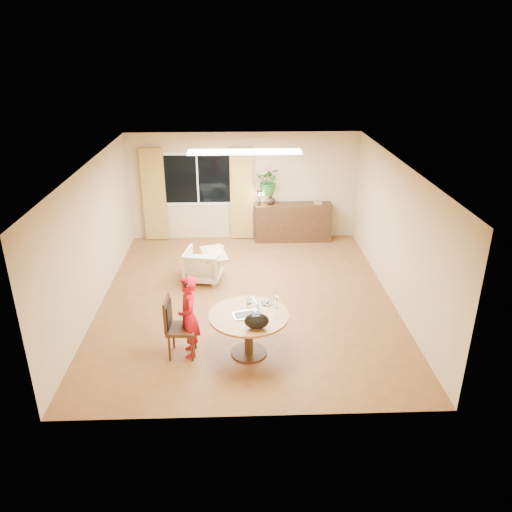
{
  "coord_description": "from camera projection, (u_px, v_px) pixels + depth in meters",
  "views": [
    {
      "loc": [
        -0.13,
        -8.44,
        4.57
      ],
      "look_at": [
        0.17,
        -0.2,
        0.98
      ],
      "focal_mm": 35.0,
      "sensor_mm": 36.0,
      "label": 1
    }
  ],
  "objects": [
    {
      "name": "armchair",
      "position": [
        204.0,
        265.0,
        10.19
      ],
      "size": [
        0.84,
        0.86,
        0.67
      ],
      "primitive_type": "imported",
      "rotation": [
        0.0,
        0.0,
        2.95
      ],
      "color": "beige",
      "rests_on": "floor"
    },
    {
      "name": "sideboard",
      "position": [
        293.0,
        222.0,
        12.18
      ],
      "size": [
        1.85,
        0.45,
        0.92
      ],
      "primitive_type": "cube",
      "color": "black",
      "rests_on": "floor"
    },
    {
      "name": "book_stack",
      "position": [
        318.0,
        202.0,
        12.0
      ],
      "size": [
        0.2,
        0.15,
        0.08
      ],
      "primitive_type": null,
      "rotation": [
        0.0,
        0.0,
        0.06
      ],
      "color": "#8D6147",
      "rests_on": "sideboard"
    },
    {
      "name": "dining_table",
      "position": [
        249.0,
        323.0,
        7.68
      ],
      "size": [
        1.24,
        1.24,
        0.71
      ],
      "color": "brown",
      "rests_on": "floor"
    },
    {
      "name": "child",
      "position": [
        189.0,
        317.0,
        7.63
      ],
      "size": [
        0.54,
        0.41,
        1.33
      ],
      "primitive_type": "imported",
      "rotation": [
        0.0,
        0.0,
        -1.36
      ],
      "color": "red",
      "rests_on": "floor"
    },
    {
      "name": "ceiling",
      "position": [
        246.0,
        165.0,
        8.52
      ],
      "size": [
        6.5,
        6.5,
        0.0
      ],
      "primitive_type": "plane",
      "rotation": [
        3.14,
        0.0,
        0.0
      ],
      "color": "white",
      "rests_on": "wall_back"
    },
    {
      "name": "wine_glass",
      "position": [
        277.0,
        302.0,
        7.77
      ],
      "size": [
        0.08,
        0.08,
        0.2
      ],
      "primitive_type": null,
      "rotation": [
        0.0,
        0.0,
        0.07
      ],
      "color": "white",
      "rests_on": "dining_table"
    },
    {
      "name": "wall_left",
      "position": [
        93.0,
        237.0,
        8.95
      ],
      "size": [
        0.0,
        6.5,
        6.5
      ],
      "primitive_type": "plane",
      "rotation": [
        1.57,
        0.0,
        1.57
      ],
      "color": "tan",
      "rests_on": "floor"
    },
    {
      "name": "tumbler",
      "position": [
        249.0,
        301.0,
        7.91
      ],
      "size": [
        0.09,
        0.09,
        0.1
      ],
      "primitive_type": null,
      "rotation": [
        0.0,
        0.0,
        -0.31
      ],
      "color": "white",
      "rests_on": "dining_table"
    },
    {
      "name": "curtain_right",
      "position": [
        242.0,
        194.0,
        11.99
      ],
      "size": [
        0.55,
        0.08,
        2.25
      ],
      "primitive_type": "cube",
      "color": "olive",
      "rests_on": "wall_back"
    },
    {
      "name": "handbag",
      "position": [
        257.0,
        321.0,
        7.21
      ],
      "size": [
        0.41,
        0.31,
        0.24
      ],
      "primitive_type": null,
      "rotation": [
        0.0,
        0.0,
        -0.28
      ],
      "color": "black",
      "rests_on": "dining_table"
    },
    {
      "name": "bouquet",
      "position": [
        269.0,
        181.0,
        11.74
      ],
      "size": [
        0.7,
        0.64,
        0.66
      ],
      "primitive_type": "imported",
      "rotation": [
        0.0,
        0.0,
        -0.23
      ],
      "color": "#246024",
      "rests_on": "vase"
    },
    {
      "name": "vase",
      "position": [
        270.0,
        199.0,
        11.92
      ],
      "size": [
        0.29,
        0.29,
        0.25
      ],
      "primitive_type": "imported",
      "rotation": [
        0.0,
        0.0,
        -0.28
      ],
      "color": "black",
      "rests_on": "sideboard"
    },
    {
      "name": "wall_right",
      "position": [
        396.0,
        233.0,
        9.14
      ],
      "size": [
        0.0,
        6.5,
        6.5
      ],
      "primitive_type": "plane",
      "rotation": [
        1.57,
        0.0,
        -1.57
      ],
      "color": "tan",
      "rests_on": "floor"
    },
    {
      "name": "laptop",
      "position": [
        245.0,
        308.0,
        7.54
      ],
      "size": [
        0.44,
        0.34,
        0.26
      ],
      "primitive_type": null,
      "rotation": [
        0.0,
        0.0,
        0.23
      ],
      "color": "#B7B7BC",
      "rests_on": "dining_table"
    },
    {
      "name": "window",
      "position": [
        198.0,
        179.0,
        11.89
      ],
      "size": [
        1.7,
        0.03,
        1.3
      ],
      "color": "white",
      "rests_on": "wall_back"
    },
    {
      "name": "floor",
      "position": [
        247.0,
        298.0,
        9.56
      ],
      "size": [
        6.5,
        6.5,
        0.0
      ],
      "primitive_type": "plane",
      "color": "brown",
      "rests_on": "ground"
    },
    {
      "name": "curtain_left",
      "position": [
        154.0,
        195.0,
        11.92
      ],
      "size": [
        0.55,
        0.08,
        2.25
      ],
      "primitive_type": "cube",
      "color": "olive",
      "rests_on": "wall_back"
    },
    {
      "name": "dining_chair",
      "position": [
        181.0,
        327.0,
        7.68
      ],
      "size": [
        0.5,
        0.46,
        0.99
      ],
      "primitive_type": null,
      "rotation": [
        0.0,
        0.0,
        -0.06
      ],
      "color": "black",
      "rests_on": "floor"
    },
    {
      "name": "ceiling_panel",
      "position": [
        245.0,
        152.0,
        9.64
      ],
      "size": [
        2.2,
        0.35,
        0.05
      ],
      "primitive_type": "cube",
      "color": "white",
      "rests_on": "ceiling"
    },
    {
      "name": "throw",
      "position": [
        214.0,
        250.0,
        10.0
      ],
      "size": [
        0.61,
        0.67,
        0.03
      ],
      "primitive_type": null,
      "rotation": [
        0.0,
        0.0,
        0.36
      ],
      "color": "beige",
      "rests_on": "armchair"
    },
    {
      "name": "desk_lamp",
      "position": [
        259.0,
        198.0,
        11.84
      ],
      "size": [
        0.17,
        0.17,
        0.37
      ],
      "primitive_type": null,
      "rotation": [
        0.0,
        0.0,
        0.12
      ],
      "color": "black",
      "rests_on": "sideboard"
    },
    {
      "name": "wall_back",
      "position": [
        244.0,
        187.0,
        12.02
      ],
      "size": [
        5.5,
        0.0,
        5.5
      ],
      "primitive_type": "plane",
      "rotation": [
        1.57,
        0.0,
        0.0
      ],
      "color": "tan",
      "rests_on": "floor"
    },
    {
      "name": "pot_lid",
      "position": [
        268.0,
        303.0,
        7.93
      ],
      "size": [
        0.26,
        0.26,
        0.03
      ],
      "primitive_type": null,
      "rotation": [
        0.0,
        0.0,
        -0.33
      ],
      "color": "white",
      "rests_on": "dining_table"
    }
  ]
}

